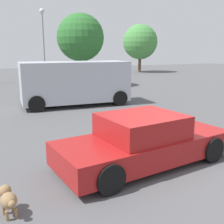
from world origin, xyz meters
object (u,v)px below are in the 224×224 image
sedan_foreground (144,141)px  van_white (75,82)px  dog (8,199)px  light_post_near (43,32)px

sedan_foreground → van_white: bearing=77.9°
dog → light_post_near: 22.75m
van_white → light_post_near: (0.84, 13.05, 3.19)m
sedan_foreground → van_white: 7.92m
van_white → light_post_near: size_ratio=0.83×
van_white → light_post_near: 13.47m
sedan_foreground → dog: 3.37m
sedan_foreground → van_white: van_white is taller
van_white → light_post_near: light_post_near is taller
sedan_foreground → light_post_near: light_post_near is taller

